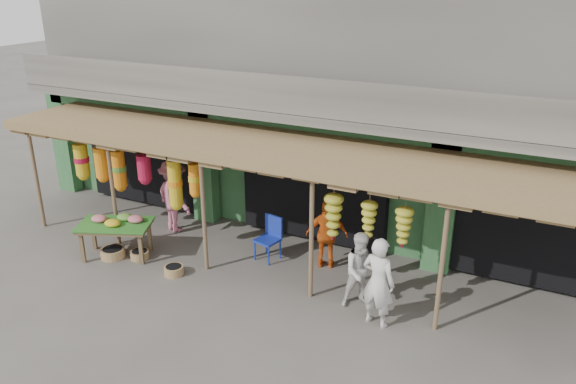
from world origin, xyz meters
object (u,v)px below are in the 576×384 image
at_px(person_right, 362,270).
at_px(person_vendor, 327,235).
at_px(person_front, 378,282).
at_px(person_shopper, 174,196).
at_px(flower_table, 116,225).
at_px(blue_chair, 270,235).

height_order(person_right, person_vendor, person_vendor).
xyz_separation_m(person_front, person_shopper, (-5.80, 1.65, 0.04)).
height_order(person_right, person_shopper, person_shopper).
height_order(flower_table, person_right, person_right).
height_order(blue_chair, person_vendor, person_vendor).
bearing_deg(person_shopper, blue_chair, -164.42).
bearing_deg(person_right, person_front, -79.09).
distance_m(flower_table, person_shopper, 1.75).
bearing_deg(blue_chair, person_shopper, -172.67).
relative_size(flower_table, person_vendor, 1.18).
relative_size(flower_table, person_shopper, 1.00).
xyz_separation_m(person_vendor, person_shopper, (-4.14, 0.06, 0.14)).
height_order(flower_table, person_front, person_front).
bearing_deg(person_right, person_shopper, 133.23).
distance_m(blue_chair, person_vendor, 1.34).
bearing_deg(flower_table, person_front, -22.42).
height_order(flower_table, blue_chair, blue_chair).
relative_size(blue_chair, person_front, 0.57).
height_order(blue_chair, person_front, person_front).
distance_m(person_right, person_shopper, 5.46).
relative_size(person_front, person_right, 1.14).
xyz_separation_m(blue_chair, person_shopper, (-2.83, 0.25, 0.36)).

